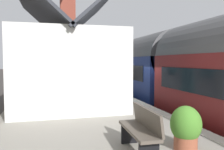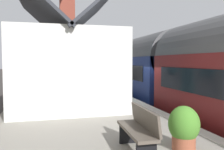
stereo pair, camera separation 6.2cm
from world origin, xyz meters
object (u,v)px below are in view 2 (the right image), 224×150
train (174,72)px  bench_platform_end (73,80)px  planter_bench_left (184,127)px  station_building (66,65)px  bench_near_building (139,129)px  bench_mid_platform (71,77)px  lamp_post_platform (95,52)px

train → bench_platform_end: train is taller
bench_platform_end → planter_bench_left: planter_bench_left is taller
station_building → bench_near_building: (-6.26, -1.02, -1.14)m
bench_near_building → planter_bench_left: planter_bench_left is taller
bench_near_building → bench_platform_end: 12.10m
station_building → bench_platform_end: (5.83, -0.77, -1.14)m
bench_mid_platform → bench_near_building: same height
bench_near_building → bench_mid_platform: bearing=0.6°
bench_mid_platform → train: bearing=-155.8°
station_building → bench_mid_platform: bearing=-5.5°
bench_mid_platform → planter_bench_left: size_ratio=1.58×
train → bench_near_building: size_ratio=14.79×
station_building → bench_mid_platform: (9.11, -0.87, -1.14)m
planter_bench_left → lamp_post_platform: (12.27, -0.40, 2.02)m
bench_near_building → bench_platform_end: (12.10, 0.25, 0.00)m
bench_mid_platform → bench_platform_end: bearing=178.3°
train → bench_platform_end: (6.16, 4.34, -0.77)m
bench_near_building → train: bearing=-34.5°
bench_near_building → lamp_post_platform: bearing=-6.2°
train → station_building: station_building is taller
train → bench_platform_end: bearing=35.1°
bench_mid_platform → planter_bench_left: planter_bench_left is taller
lamp_post_platform → station_building: bearing=158.4°
bench_mid_platform → planter_bench_left: bearing=-176.0°
bench_near_building → lamp_post_platform: 12.44m
station_building → bench_mid_platform: station_building is taller
lamp_post_platform → bench_near_building: bearing=173.8°
bench_mid_platform → lamp_post_platform: (-3.17, -1.49, 2.00)m
bench_mid_platform → bench_near_building: size_ratio=0.99×
bench_near_building → bench_platform_end: bearing=1.2°
bench_platform_end → lamp_post_platform: lamp_post_platform is taller
lamp_post_platform → planter_bench_left: bearing=178.1°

